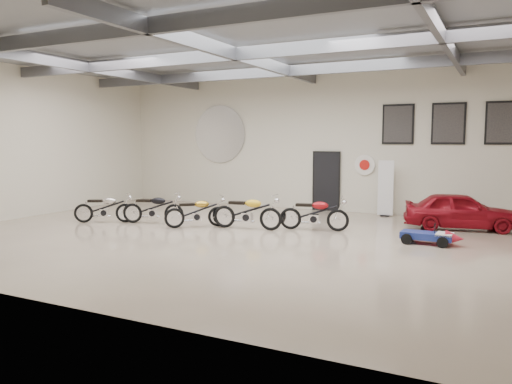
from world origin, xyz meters
The scene contains 19 objects.
floor centered at (0.00, 0.00, 0.00)m, with size 16.00×12.00×0.01m, color tan.
ceiling centered at (0.00, 0.00, 5.00)m, with size 16.00×12.00×0.01m, color gray.
back_wall centered at (0.00, 6.00, 2.50)m, with size 16.00×0.02×5.00m, color beige.
left_wall centered at (-8.00, 0.00, 2.50)m, with size 0.02×12.00×5.00m, color beige.
ceiling_beams centered at (0.00, 0.00, 4.75)m, with size 15.80×11.80×0.32m, color #57585E, non-canonical shape.
door centered at (0.50, 5.95, 1.05)m, with size 0.92×0.08×2.10m, color black.
logo_plaque centered at (-4.00, 5.95, 2.80)m, with size 2.30×0.06×1.16m, color silver, non-canonical shape.
poster_left centered at (3.00, 5.96, 3.10)m, with size 1.05×0.08×1.35m, color black, non-canonical shape.
poster_mid centered at (4.60, 5.96, 3.10)m, with size 1.05×0.08×1.35m, color black, non-canonical shape.
poster_right centered at (6.20, 5.96, 3.10)m, with size 1.05×0.08×1.35m, color black, non-canonical shape.
oil_sign centered at (1.90, 5.95, 1.70)m, with size 0.72×0.10×0.72m, color white, non-canonical shape.
banner_stand centered at (2.74, 5.50, 0.94)m, with size 0.51×0.21×1.89m, color white, non-canonical shape.
motorcycle_silver centered at (-4.83, 0.27, 0.48)m, with size 1.83×0.57×0.95m, color silver, non-canonical shape.
motorcycle_black centered at (-3.36, 0.82, 0.49)m, with size 1.89×0.59×0.98m, color silver, non-canonical shape.
motorcycle_gold centered at (-1.79, 0.85, 0.48)m, with size 1.83×0.57×0.95m, color silver, non-canonical shape.
motorcycle_yellow centered at (-0.31, 1.24, 0.53)m, with size 2.03×0.63×1.06m, color silver, non-canonical shape.
motorcycle_red centered at (1.49, 1.92, 0.50)m, with size 1.94×0.60×1.01m, color silver, non-canonical shape.
go_kart centered at (4.77, 1.39, 0.27)m, with size 1.50×0.68×0.54m, color navy, non-canonical shape.
vintage_car centered at (5.21, 4.00, 0.54)m, with size 3.15×1.27×1.07m, color maroon.
Camera 1 is at (6.28, -11.40, 2.58)m, focal length 35.00 mm.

